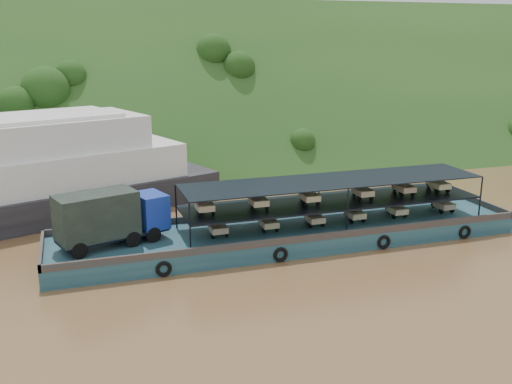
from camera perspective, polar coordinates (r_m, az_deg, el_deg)
name	(u,v)px	position (r m, az deg, el deg)	size (l,w,h in m)	color
ground	(293,240)	(43.51, 3.75, -4.84)	(160.00, 160.00, 0.00)	brown
hillside	(193,153)	(76.92, -6.28, 3.92)	(140.00, 28.00, 28.00)	#193A15
cargo_barge	(269,228)	(42.21, 1.34, -3.65)	(35.00, 7.18, 4.99)	#143749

